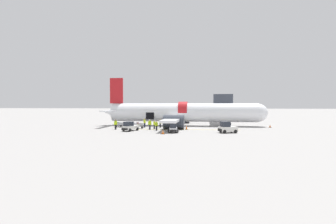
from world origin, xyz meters
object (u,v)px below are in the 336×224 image
at_px(airplane, 181,113).
at_px(ground_crew_loader_b, 154,124).
at_px(ground_crew_marshal, 160,123).
at_px(baggage_cart_loading, 136,126).
at_px(ground_crew_supervisor, 157,125).
at_px(baggage_tug_rear, 130,127).
at_px(baggage_tug_lead, 227,128).
at_px(ground_crew_driver, 150,124).
at_px(baggage_tug_mid, 173,129).
at_px(ground_crew_loader_a, 145,123).
at_px(baggage_cart_queued, 123,125).
at_px(ground_crew_helper, 116,124).

relative_size(airplane, ground_crew_loader_b, 21.82).
height_order(ground_crew_loader_b, ground_crew_marshal, ground_crew_marshal).
xyz_separation_m(baggage_cart_loading, ground_crew_supervisor, (4.35, -2.94, 0.33)).
relative_size(baggage_tug_rear, ground_crew_supervisor, 2.13).
bearing_deg(baggage_tug_lead, ground_crew_driver, 164.93).
bearing_deg(baggage_tug_mid, airplane, 89.96).
bearing_deg(ground_crew_loader_a, airplane, 36.94).
relative_size(ground_crew_loader_b, ground_crew_marshal, 0.97).
bearing_deg(baggage_cart_queued, baggage_cart_loading, -41.26).
bearing_deg(baggage_tug_lead, airplane, 123.43).
height_order(ground_crew_supervisor, ground_crew_helper, ground_crew_helper).
bearing_deg(baggage_cart_loading, baggage_tug_rear, -88.79).
height_order(ground_crew_loader_a, ground_crew_marshal, ground_crew_loader_a).
relative_size(baggage_tug_lead, ground_crew_driver, 1.73).
relative_size(baggage_tug_lead, ground_crew_marshal, 1.91).
bearing_deg(ground_crew_helper, baggage_cart_queued, 93.31).
bearing_deg(baggage_tug_rear, baggage_cart_loading, 91.21).
distance_m(baggage_tug_rear, ground_crew_helper, 3.93).
height_order(baggage_tug_lead, ground_crew_marshal, baggage_tug_lead).
bearing_deg(baggage_tug_mid, ground_crew_loader_a, 128.08).
xyz_separation_m(airplane, ground_crew_marshal, (-3.55, -4.92, -1.81)).
xyz_separation_m(baggage_tug_mid, baggage_tug_rear, (-7.44, 1.26, 0.08)).
height_order(baggage_tug_mid, ground_crew_loader_a, ground_crew_loader_a).
xyz_separation_m(baggage_tug_lead, ground_crew_helper, (-19.16, 2.81, 0.17)).
xyz_separation_m(baggage_cart_loading, ground_crew_driver, (2.85, -1.42, 0.41)).
height_order(baggage_cart_queued, ground_crew_marshal, ground_crew_marshal).
relative_size(ground_crew_loader_a, ground_crew_helper, 0.99).
height_order(baggage_cart_loading, ground_crew_helper, ground_crew_helper).
bearing_deg(ground_crew_marshal, baggage_tug_rear, -118.35).
relative_size(baggage_tug_rear, ground_crew_driver, 1.96).
relative_size(baggage_cart_loading, ground_crew_loader_b, 2.14).
distance_m(baggage_tug_lead, baggage_tug_mid, 8.47).
bearing_deg(ground_crew_supervisor, ground_crew_marshal, 93.50).
xyz_separation_m(airplane, ground_crew_supervisor, (-3.19, -10.76, -1.80)).
relative_size(baggage_cart_loading, ground_crew_helper, 1.92).
distance_m(baggage_cart_loading, baggage_cart_queued, 4.62).
xyz_separation_m(ground_crew_loader_a, ground_crew_helper, (-4.10, -5.00, 0.01)).
distance_m(baggage_tug_lead, ground_crew_loader_a, 16.96).
bearing_deg(ground_crew_helper, baggage_tug_mid, -17.78).
bearing_deg(ground_crew_helper, baggage_tug_lead, -8.33).
height_order(baggage_tug_lead, ground_crew_loader_a, baggage_tug_lead).
xyz_separation_m(baggage_tug_rear, ground_crew_marshal, (3.90, 7.23, 0.17)).
distance_m(baggage_tug_lead, ground_crew_supervisor, 11.80).
bearing_deg(baggage_tug_rear, ground_crew_supervisor, 17.99).
distance_m(baggage_cart_queued, ground_crew_helper, 5.23).
distance_m(baggage_cart_queued, ground_crew_driver, 7.76).
distance_m(airplane, ground_crew_marshal, 6.33).
relative_size(baggage_tug_rear, ground_crew_loader_b, 2.22).
height_order(baggage_tug_lead, ground_crew_helper, baggage_tug_lead).
relative_size(baggage_tug_mid, ground_crew_loader_b, 1.90).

